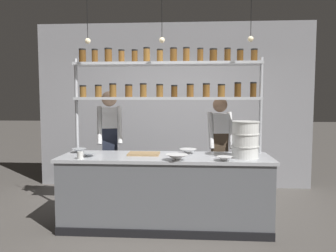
% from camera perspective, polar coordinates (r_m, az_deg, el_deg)
% --- Properties ---
extents(ground_plane, '(40.00, 40.00, 0.00)m').
position_cam_1_polar(ground_plane, '(4.41, -0.50, -17.07)').
color(ground_plane, '#5B5651').
extents(back_wall, '(5.05, 0.12, 3.02)m').
position_cam_1_polar(back_wall, '(6.10, 0.91, 3.53)').
color(back_wall, '#939399').
rests_on(back_wall, ground_plane).
extents(prep_counter, '(2.65, 0.76, 0.92)m').
position_cam_1_polar(prep_counter, '(4.26, -0.51, -11.33)').
color(prep_counter, slate).
rests_on(prep_counter, ground_plane).
extents(spice_shelf_unit, '(2.54, 0.28, 2.33)m').
position_cam_1_polar(spice_shelf_unit, '(4.43, -0.28, 7.54)').
color(spice_shelf_unit, '#B7BABF').
rests_on(spice_shelf_unit, ground_plane).
extents(chef_left, '(0.41, 0.34, 1.75)m').
position_cam_1_polar(chef_left, '(4.93, -10.10, -2.54)').
color(chef_left, black).
rests_on(chef_left, ground_plane).
extents(chef_center, '(0.39, 0.31, 1.66)m').
position_cam_1_polar(chef_center, '(4.83, 8.98, -3.46)').
color(chef_center, black).
rests_on(chef_center, ground_plane).
extents(container_stack, '(0.34, 0.34, 0.45)m').
position_cam_1_polar(container_stack, '(4.10, 13.31, -2.30)').
color(container_stack, white).
rests_on(container_stack, prep_counter).
extents(cutting_board, '(0.40, 0.26, 0.02)m').
position_cam_1_polar(cutting_board, '(4.25, -4.23, -4.83)').
color(cutting_board, '#A88456').
rests_on(cutting_board, prep_counter).
extents(prep_bowl_near_left, '(0.26, 0.26, 0.07)m').
position_cam_1_polar(prep_bowl_near_left, '(3.84, 1.55, -5.49)').
color(prep_bowl_near_left, white).
rests_on(prep_bowl_near_left, prep_counter).
extents(prep_bowl_center_front, '(0.19, 0.19, 0.05)m').
position_cam_1_polar(prep_bowl_center_front, '(4.57, -15.23, -4.15)').
color(prep_bowl_center_front, '#B2B7BC').
rests_on(prep_bowl_center_front, prep_counter).
extents(prep_bowl_center_back, '(0.19, 0.19, 0.05)m').
position_cam_1_polar(prep_bowl_center_back, '(4.21, -13.70, -4.87)').
color(prep_bowl_center_back, '#B2B7BC').
rests_on(prep_bowl_center_back, prep_counter).
extents(prep_bowl_near_right, '(0.19, 0.19, 0.05)m').
position_cam_1_polar(prep_bowl_near_right, '(3.87, 9.83, -5.65)').
color(prep_bowl_near_right, white).
rests_on(prep_bowl_near_right, prep_counter).
extents(prep_bowl_far_left, '(0.23, 0.23, 0.06)m').
position_cam_1_polar(prep_bowl_far_left, '(4.33, 3.51, -4.42)').
color(prep_bowl_far_left, white).
rests_on(prep_bowl_far_left, prep_counter).
extents(serving_cup_front, '(0.07, 0.07, 0.09)m').
position_cam_1_polar(serving_cup_front, '(4.07, -15.04, -4.96)').
color(serving_cup_front, silver).
rests_on(serving_cup_front, prep_counter).
extents(pendant_light_row, '(2.08, 0.07, 0.65)m').
position_cam_1_polar(pendant_light_row, '(4.16, -0.37, 15.17)').
color(pendant_light_row, black).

